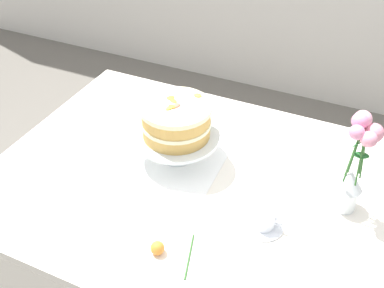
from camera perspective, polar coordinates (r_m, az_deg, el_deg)
The scene contains 8 objects.
dining_table at distance 1.53m, azimuth 1.13°, elevation -7.66°, with size 1.40×1.00×0.74m.
linen_napkin at distance 1.57m, azimuth -1.89°, elevation -1.66°, with size 0.32×0.32×0.00m, color white.
cake_stand at distance 1.52m, azimuth -1.95°, elevation 0.71°, with size 0.29×0.29×0.10m.
layer_cake at distance 1.48m, azimuth -2.01°, elevation 3.05°, with size 0.23×0.23×0.12m.
flower_vase at distance 1.36m, azimuth 19.79°, elevation -2.53°, with size 0.09×0.10×0.34m.
teacup at distance 1.34m, azimuth 8.97°, elevation -9.40°, with size 0.12×0.12×0.06m.
fallen_rose at distance 1.27m, azimuth -4.03°, elevation -13.00°, with size 0.13×0.15×0.04m.
loose_petal_0 at distance 1.76m, azimuth -10.88°, elevation 2.62°, with size 0.04×0.02×0.00m, color pink.
Camera 1 is at (0.42, -1.01, 1.74)m, focal length 42.44 mm.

